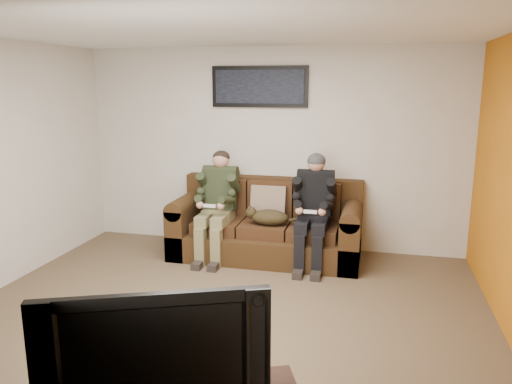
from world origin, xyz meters
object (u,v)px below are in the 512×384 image
(sofa, at_px, (268,227))
(television, at_px, (155,345))
(person_left, at_px, (217,198))
(person_right, at_px, (314,203))
(framed_poster, at_px, (259,87))
(cat, at_px, (268,217))

(sofa, relative_size, television, 2.00)
(person_left, relative_size, person_right, 0.99)
(sofa, xyz_separation_m, framed_poster, (-0.20, 0.38, 1.74))
(person_left, bearing_deg, framed_poster, 55.44)
(television, bearing_deg, sofa, 70.83)
(cat, distance_m, television, 3.55)
(person_right, height_order, framed_poster, framed_poster)
(framed_poster, bearing_deg, person_right, -35.89)
(television, bearing_deg, person_left, 80.34)
(person_left, height_order, framed_poster, framed_poster)
(television, bearing_deg, cat, 70.18)
(framed_poster, bearing_deg, person_left, -124.56)
(sofa, distance_m, person_left, 0.74)
(person_right, bearing_deg, sofa, 162.01)
(sofa, relative_size, person_left, 1.76)
(person_left, distance_m, cat, 0.68)
(sofa, bearing_deg, television, -86.65)
(sofa, xyz_separation_m, cat, (0.05, -0.25, 0.21))
(person_left, bearing_deg, cat, -4.74)
(cat, bearing_deg, television, -87.29)
(person_right, relative_size, television, 1.14)
(framed_poster, relative_size, television, 1.08)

